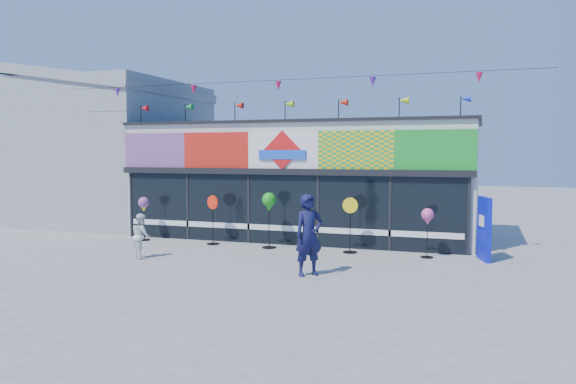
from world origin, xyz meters
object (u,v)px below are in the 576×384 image
at_px(spinner_0, 144,206).
at_px(spinner_3, 350,224).
at_px(spinner_1, 213,218).
at_px(blue_sign, 484,229).
at_px(adult_man, 309,235).
at_px(spinner_2, 269,204).
at_px(spinner_4, 428,218).
at_px(child, 141,236).

distance_m(spinner_0, spinner_3, 7.25).
bearing_deg(spinner_0, spinner_1, 0.29).
xyz_separation_m(blue_sign, adult_man, (-4.06, -3.46, 0.11)).
height_order(spinner_0, spinner_3, spinner_3).
relative_size(spinner_2, spinner_4, 1.23).
distance_m(blue_sign, child, 9.72).
bearing_deg(child, spinner_0, -15.82).
bearing_deg(spinner_2, spinner_1, 178.08).
xyz_separation_m(spinner_2, child, (-2.89, -2.72, -0.77)).
height_order(spinner_2, spinner_4, spinner_2).
xyz_separation_m(spinner_1, spinner_4, (6.89, -0.12, 0.29)).
bearing_deg(child, spinner_3, -111.55).
relative_size(blue_sign, spinner_3, 1.07).
distance_m(blue_sign, spinner_3, 3.81).
relative_size(blue_sign, spinner_4, 1.25).
height_order(spinner_2, adult_man, adult_man).
distance_m(spinner_1, spinner_2, 2.08).
xyz_separation_m(spinner_4, adult_man, (-2.53, -3.35, -0.14)).
bearing_deg(spinner_0, spinner_4, -0.62).
height_order(spinner_1, spinner_4, spinner_1).
xyz_separation_m(spinner_3, spinner_4, (2.27, -0.06, 0.26)).
distance_m(spinner_3, child, 6.15).
bearing_deg(spinner_4, blue_sign, 3.85).
xyz_separation_m(blue_sign, spinner_4, (-1.54, -0.10, 0.25)).
bearing_deg(spinner_1, spinner_0, -179.71).
relative_size(spinner_4, adult_man, 0.71).
height_order(spinner_0, adult_man, adult_man).
bearing_deg(child, spinner_2, -94.72).
bearing_deg(spinner_3, child, -153.63).
distance_m(spinner_4, child, 8.23).
xyz_separation_m(spinner_4, child, (-7.77, -2.67, -0.51)).
distance_m(blue_sign, spinner_4, 1.56).
distance_m(spinner_2, adult_man, 4.16).
distance_m(spinner_0, adult_man, 7.80).
relative_size(spinner_1, spinner_4, 1.13).
height_order(spinner_1, adult_man, adult_man).
distance_m(adult_man, child, 5.31).
bearing_deg(spinner_2, spinner_3, 0.24).
relative_size(spinner_2, child, 1.38).
relative_size(spinner_1, spinner_3, 0.97).
height_order(blue_sign, spinner_2, blue_sign).
xyz_separation_m(spinner_0, spinner_2, (4.63, -0.05, 0.21)).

